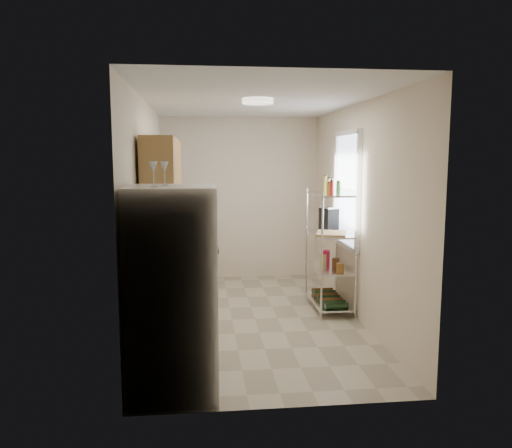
{
  "coord_description": "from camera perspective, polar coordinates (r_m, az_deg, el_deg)",
  "views": [
    {
      "loc": [
        -0.63,
        -5.85,
        1.95
      ],
      "look_at": [
        0.04,
        0.25,
        1.14
      ],
      "focal_mm": 35.0,
      "sensor_mm": 36.0,
      "label": 1
    }
  ],
  "objects": [
    {
      "name": "ceiling_dome",
      "position": [
        5.62,
        0.18,
        13.86
      ],
      "size": [
        0.34,
        0.34,
        0.05
      ],
      "primitive_type": "cylinder",
      "color": "white",
      "rests_on": "room"
    },
    {
      "name": "room",
      "position": [
        5.92,
        -0.15,
        1.23
      ],
      "size": [
        2.52,
        4.42,
        2.62
      ],
      "color": "#BAAF97",
      "rests_on": "ground"
    },
    {
      "name": "range_hood",
      "position": [
        6.79,
        -9.41,
        2.7
      ],
      "size": [
        0.5,
        0.6,
        0.12
      ],
      "primitive_type": "cube",
      "color": "#B7BABC",
      "rests_on": "room"
    },
    {
      "name": "upper_cabinets",
      "position": [
        5.97,
        -10.44,
        6.06
      ],
      "size": [
        0.33,
        2.2,
        0.72
      ],
      "primitive_type": "cube",
      "color": "#A47D46",
      "rests_on": "room"
    },
    {
      "name": "counter_run",
      "position": [
        6.47,
        -8.73,
        -5.93
      ],
      "size": [
        0.63,
        3.51,
        0.9
      ],
      "color": "#A47D46",
      "rests_on": "ground"
    },
    {
      "name": "wine_glass_b",
      "position": [
        4.12,
        -10.4,
        5.69
      ],
      "size": [
        0.07,
        0.07,
        0.19
      ],
      "primitive_type": null,
      "color": "silver",
      "rests_on": "refrigerator"
    },
    {
      "name": "refrigerator",
      "position": [
        4.2,
        -9.43,
        -7.57
      ],
      "size": [
        0.71,
        0.71,
        1.73
      ],
      "primitive_type": "cube",
      "color": "white",
      "rests_on": "ground"
    },
    {
      "name": "wine_glass_a",
      "position": [
        3.93,
        -11.64,
        5.59
      ],
      "size": [
        0.07,
        0.07,
        0.2
      ],
      "primitive_type": null,
      "color": "silver",
      "rests_on": "refrigerator"
    },
    {
      "name": "window",
      "position": [
        6.49,
        10.35,
        3.87
      ],
      "size": [
        0.06,
        1.0,
        1.46
      ],
      "primitive_type": "cube",
      "color": "white",
      "rests_on": "room"
    },
    {
      "name": "rice_cooker",
      "position": [
        6.09,
        -8.89,
        -1.46
      ],
      "size": [
        0.27,
        0.27,
        0.22
      ],
      "primitive_type": "cylinder",
      "color": "silver",
      "rests_on": "counter_run"
    },
    {
      "name": "frying_pan_large",
      "position": [
        6.62,
        -9.69,
        -1.52
      ],
      "size": [
        0.31,
        0.31,
        0.04
      ],
      "primitive_type": "cylinder",
      "rotation": [
        0.0,
        0.0,
        -0.38
      ],
      "color": "black",
      "rests_on": "counter_run"
    },
    {
      "name": "frying_pan_small",
      "position": [
        6.93,
        -9.04,
        -1.06
      ],
      "size": [
        0.34,
        0.34,
        0.05
      ],
      "primitive_type": "cylinder",
      "rotation": [
        0.0,
        0.0,
        0.67
      ],
      "color": "black",
      "rests_on": "counter_run"
    },
    {
      "name": "storage_bag",
      "position": [
        6.82,
        8.03,
        -3.63
      ],
      "size": [
        0.13,
        0.15,
        0.15
      ],
      "primitive_type": "cube",
      "rotation": [
        0.0,
        0.0,
        -0.26
      ],
      "color": "#B31636",
      "rests_on": "bakers_rack"
    },
    {
      "name": "espresso_machine",
      "position": [
        6.75,
        8.32,
        0.72
      ],
      "size": [
        0.23,
        0.29,
        0.3
      ],
      "primitive_type": "cube",
      "rotation": [
        0.0,
        0.0,
        0.28
      ],
      "color": "black",
      "rests_on": "bakers_rack"
    },
    {
      "name": "bakers_rack",
      "position": [
        6.42,
        8.52,
        -0.09
      ],
      "size": [
        0.45,
        0.9,
        1.73
      ],
      "color": "silver",
      "rests_on": "ground"
    },
    {
      "name": "cutting_board",
      "position": [
        6.22,
        8.61,
        -1.1
      ],
      "size": [
        0.47,
        0.54,
        0.03
      ],
      "primitive_type": "cube",
      "rotation": [
        0.0,
        0.0,
        -0.3
      ],
      "color": "tan",
      "rests_on": "bakers_rack"
    }
  ]
}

